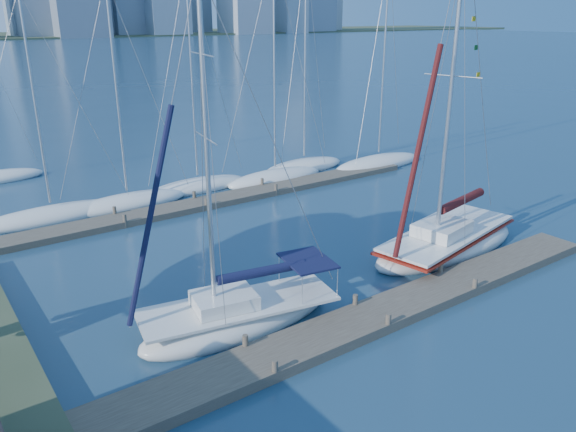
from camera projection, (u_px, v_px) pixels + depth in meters
ground at (370, 323)px, 21.33m from camera, size 700.00×700.00×0.00m
near_dock at (371, 318)px, 21.26m from camera, size 26.00×2.00×0.40m
far_dock at (215, 201)px, 34.62m from camera, size 30.00×1.80×0.36m
sailboat_navy at (238, 301)px, 20.79m from camera, size 8.29×4.00×12.97m
sailboat_maroon at (448, 230)px, 27.31m from camera, size 9.66×4.73×15.31m
bg_boat_0 at (52, 215)px, 31.91m from camera, size 8.95×3.87×12.56m
bg_boat_1 at (128, 202)px, 34.09m from camera, size 7.86×3.88×13.27m
bg_boat_2 at (198, 185)px, 37.38m from camera, size 7.16×2.68×14.18m
bg_boat_3 at (275, 177)px, 39.22m from camera, size 7.90×4.37×15.15m
bg_boat_4 at (304, 165)px, 42.21m from camera, size 7.17×4.94×15.63m
bg_boat_5 at (378, 162)px, 43.10m from camera, size 8.59×5.53×15.66m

